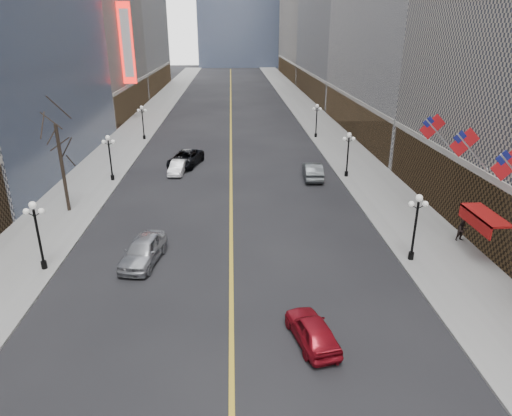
{
  "coord_description": "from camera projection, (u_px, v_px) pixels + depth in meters",
  "views": [
    {
      "loc": [
        0.24,
        3.94,
        14.33
      ],
      "look_at": [
        1.25,
        23.15,
        6.7
      ],
      "focal_mm": 32.0,
      "sensor_mm": 36.0,
      "label": 1
    }
  ],
  "objects": [
    {
      "name": "car_nb_mid",
      "position": [
        178.0,
        167.0,
        47.81
      ],
      "size": [
        1.8,
        4.18,
        1.34
      ],
      "primitive_type": "imported",
      "rotation": [
        0.0,
        0.0,
        -0.1
      ],
      "color": "white",
      "rests_on": "ground"
    },
    {
      "name": "streetlamp_west_2",
      "position": [
        110.0,
        153.0,
        44.53
      ],
      "size": [
        1.26,
        0.44,
        4.52
      ],
      "color": "black",
      "rests_on": "sidewalk_west"
    },
    {
      "name": "ped_east_walk",
      "position": [
        462.0,
        230.0,
        32.32
      ],
      "size": [
        0.84,
        0.58,
        1.58
      ],
      "primitive_type": "imported",
      "rotation": [
        0.0,
        0.0,
        0.22
      ],
      "color": "black",
      "rests_on": "sidewalk_east"
    },
    {
      "name": "lane_line",
      "position": [
        231.0,
        120.0,
        75.87
      ],
      "size": [
        0.25,
        200.0,
        0.02
      ],
      "primitive_type": "cube",
      "color": "gold",
      "rests_on": "ground"
    },
    {
      "name": "flag_5",
      "position": [
        434.0,
        129.0,
        34.01
      ],
      "size": [
        2.87,
        0.12,
        2.87
      ],
      "color": "#B2B2B7",
      "rests_on": "ground"
    },
    {
      "name": "streetlamp_east_3",
      "position": [
        317.0,
        117.0,
        62.38
      ],
      "size": [
        1.26,
        0.44,
        4.52
      ],
      "color": "black",
      "rests_on": "sidewalk_east"
    },
    {
      "name": "car_sb_far",
      "position": [
        313.0,
        171.0,
        46.13
      ],
      "size": [
        2.08,
        5.12,
        1.65
      ],
      "primitive_type": "imported",
      "rotation": [
        0.0,
        0.0,
        3.07
      ],
      "color": "#44494B",
      "rests_on": "ground"
    },
    {
      "name": "car_nb_far",
      "position": [
        185.0,
        158.0,
        50.48
      ],
      "size": [
        4.17,
        6.49,
        1.66
      ],
      "primitive_type": "imported",
      "rotation": [
        0.0,
        0.0,
        -0.25
      ],
      "color": "black",
      "rests_on": "ground"
    },
    {
      "name": "streetlamp_west_1",
      "position": [
        37.0,
        229.0,
        27.82
      ],
      "size": [
        1.26,
        0.44,
        4.52
      ],
      "color": "black",
      "rests_on": "sidewalk_west"
    },
    {
      "name": "tree_west_far",
      "position": [
        58.0,
        138.0,
        35.79
      ],
      "size": [
        3.6,
        3.6,
        7.92
      ],
      "color": "#2D231C",
      "rests_on": "sidewalk_west"
    },
    {
      "name": "sidewalk_east",
      "position": [
        326.0,
        131.0,
        67.24
      ],
      "size": [
        6.0,
        230.0,
        0.15
      ],
      "primitive_type": "cube",
      "color": "gray",
      "rests_on": "ground"
    },
    {
      "name": "sidewalk_west",
      "position": [
        134.0,
        133.0,
        65.89
      ],
      "size": [
        6.0,
        230.0,
        0.15
      ],
      "primitive_type": "cube",
      "color": "gray",
      "rests_on": "ground"
    },
    {
      "name": "theatre_marquee",
      "position": [
        127.0,
        44.0,
        70.68
      ],
      "size": [
        2.0,
        0.55,
        12.0
      ],
      "color": "red",
      "rests_on": "ground"
    },
    {
      "name": "car_nb_near",
      "position": [
        143.0,
        250.0,
        29.58
      ],
      "size": [
        2.88,
        5.34,
        1.72
      ],
      "primitive_type": "imported",
      "rotation": [
        0.0,
        0.0,
        -0.17
      ],
      "color": "#A9ACB1",
      "rests_on": "ground"
    },
    {
      "name": "streetlamp_east_2",
      "position": [
        348.0,
        150.0,
        45.67
      ],
      "size": [
        1.26,
        0.44,
        4.52
      ],
      "color": "black",
      "rests_on": "sidewalk_east"
    },
    {
      "name": "flag_4",
      "position": [
        467.0,
        145.0,
        29.37
      ],
      "size": [
        2.87,
        0.12,
        2.87
      ],
      "color": "#B2B2B7",
      "rests_on": "ground"
    },
    {
      "name": "awning_c",
      "position": [
        482.0,
        217.0,
        29.11
      ],
      "size": [
        1.4,
        4.0,
        0.93
      ],
      "color": "#9C1111",
      "rests_on": "ground"
    },
    {
      "name": "streetlamp_east_1",
      "position": [
        416.0,
        221.0,
        28.96
      ],
      "size": [
        1.26,
        0.44,
        4.52
      ],
      "color": "black",
      "rests_on": "sidewalk_east"
    },
    {
      "name": "flag_3",
      "position": [
        511.0,
        167.0,
        24.73
      ],
      "size": [
        2.87,
        0.12,
        2.87
      ],
      "color": "#B2B2B7",
      "rests_on": "ground"
    },
    {
      "name": "car_sb_mid",
      "position": [
        312.0,
        330.0,
        22.03
      ],
      "size": [
        2.54,
        4.43,
        1.42
      ],
      "primitive_type": "imported",
      "rotation": [
        0.0,
        0.0,
        3.36
      ],
      "color": "maroon",
      "rests_on": "ground"
    },
    {
      "name": "streetlamp_west_3",
      "position": [
        143.0,
        119.0,
        61.24
      ],
      "size": [
        1.26,
        0.44,
        4.52
      ],
      "color": "black",
      "rests_on": "sidewalk_west"
    }
  ]
}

